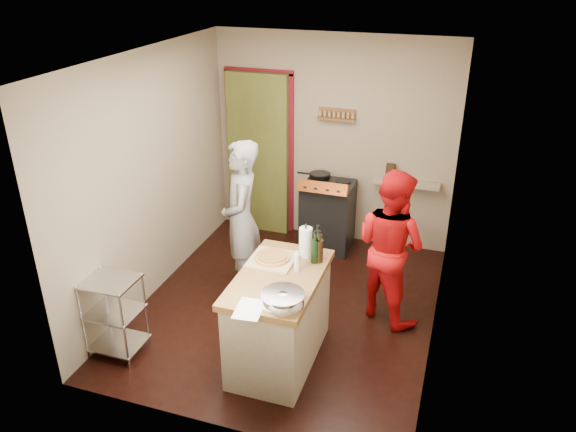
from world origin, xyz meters
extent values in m
plane|color=black|center=(0.00, 0.00, 0.00)|extent=(3.50, 3.50, 0.00)
cube|color=gray|center=(0.00, 1.75, 1.30)|extent=(3.00, 0.04, 2.60)
cube|color=#565B23|center=(-0.95, 1.80, 1.05)|extent=(0.80, 0.40, 2.10)
cube|color=maroon|center=(-1.37, 1.73, 1.05)|extent=(0.06, 0.06, 2.10)
cube|color=maroon|center=(-0.53, 1.73, 1.05)|extent=(0.06, 0.06, 2.10)
cube|color=maroon|center=(-0.95, 1.73, 2.10)|extent=(0.90, 0.06, 0.06)
cube|color=brown|center=(0.05, 1.70, 1.60)|extent=(0.46, 0.09, 0.03)
cube|color=brown|center=(0.05, 1.74, 1.66)|extent=(0.46, 0.02, 0.12)
cube|color=olive|center=(0.05, 1.70, 1.66)|extent=(0.42, 0.04, 0.07)
cube|color=gray|center=(0.95, 1.65, 0.90)|extent=(0.80, 0.18, 0.04)
cube|color=black|center=(0.75, 1.65, 1.02)|extent=(0.10, 0.14, 0.22)
cube|color=gray|center=(-1.50, 0.00, 1.30)|extent=(0.04, 3.50, 2.60)
cube|color=gray|center=(1.50, 0.00, 1.30)|extent=(0.04, 3.50, 2.60)
cube|color=white|center=(0.00, 0.00, 2.61)|extent=(3.00, 3.50, 0.02)
cube|color=black|center=(0.05, 1.43, 0.40)|extent=(0.60, 0.55, 0.80)
cube|color=black|center=(0.05, 1.43, 0.83)|extent=(0.60, 0.55, 0.06)
cube|color=#984216|center=(0.05, 1.15, 0.92)|extent=(0.60, 0.15, 0.17)
cylinder|color=black|center=(-0.10, 1.56, 0.91)|extent=(0.26, 0.26, 0.05)
cylinder|color=silver|center=(-1.50, -1.38, 0.40)|extent=(0.02, 0.02, 0.80)
cylinder|color=silver|center=(-1.06, -1.38, 0.40)|extent=(0.02, 0.02, 0.80)
cylinder|color=silver|center=(-1.50, -1.02, 0.40)|extent=(0.02, 0.02, 0.80)
cylinder|color=silver|center=(-1.06, -1.02, 0.40)|extent=(0.02, 0.02, 0.80)
cube|color=silver|center=(-1.28, -1.20, 0.10)|extent=(0.48, 0.40, 0.02)
cube|color=silver|center=(-1.28, -1.20, 0.45)|extent=(0.48, 0.40, 0.02)
cube|color=silver|center=(-1.28, -1.20, 0.78)|extent=(0.48, 0.40, 0.02)
cube|color=#BCB59F|center=(0.19, -0.82, 0.42)|extent=(0.64, 1.13, 0.84)
cube|color=brown|center=(0.19, -0.82, 0.87)|extent=(0.70, 1.19, 0.06)
cube|color=#DEC187|center=(0.05, -0.60, 0.91)|extent=(0.40, 0.40, 0.02)
cylinder|color=gold|center=(0.05, -0.60, 0.93)|extent=(0.32, 0.32, 0.02)
ellipsoid|color=silver|center=(0.37, -1.23, 0.95)|extent=(0.35, 0.35, 0.11)
cylinder|color=white|center=(0.31, -0.41, 1.04)|extent=(0.12, 0.12, 0.28)
cylinder|color=silver|center=(0.32, -0.69, 0.98)|extent=(0.06, 0.06, 0.17)
cube|color=white|center=(0.14, -1.37, 0.90)|extent=(0.24, 0.32, 0.00)
cylinder|color=black|center=(0.41, -0.38, 1.05)|extent=(0.08, 0.08, 0.31)
cylinder|color=black|center=(0.45, -0.48, 1.05)|extent=(0.08, 0.08, 0.31)
cylinder|color=black|center=(0.42, -0.50, 1.05)|extent=(0.08, 0.08, 0.31)
imported|color=#B8B7BD|center=(-0.57, 0.16, 0.87)|extent=(0.62, 0.74, 1.73)
imported|color=red|center=(1.00, 0.21, 0.80)|extent=(0.97, 0.92, 1.59)
camera|label=1|loc=(1.57, -4.73, 3.44)|focal=35.00mm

